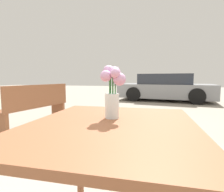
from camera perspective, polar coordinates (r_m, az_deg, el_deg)
table_front at (r=0.88m, az=-0.16°, el=-15.77°), size 0.83×0.94×0.76m
flower_vase at (r=0.92m, az=0.16°, el=1.98°), size 0.13×0.12×0.28m
bench_near at (r=3.56m, az=-23.40°, el=-2.98°), size 0.57×1.46×0.85m
parked_car at (r=8.01m, az=17.00°, el=2.62°), size 4.05×2.24×1.15m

